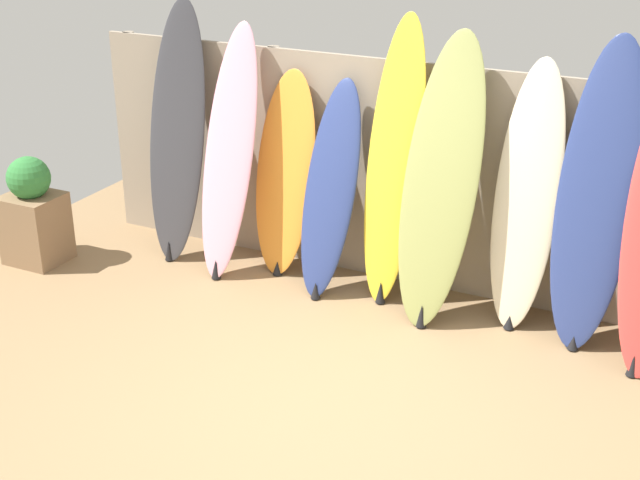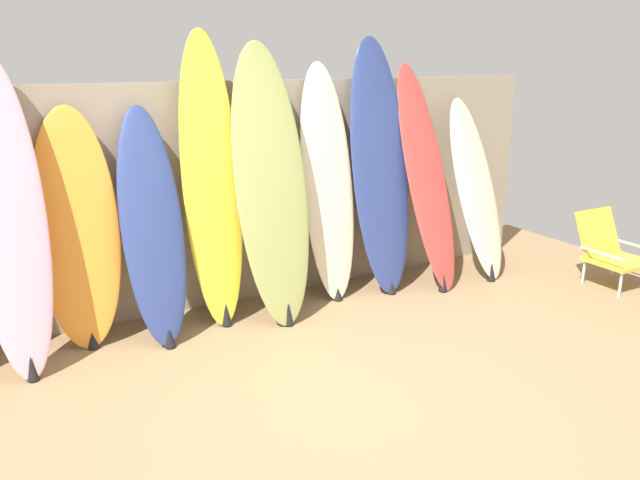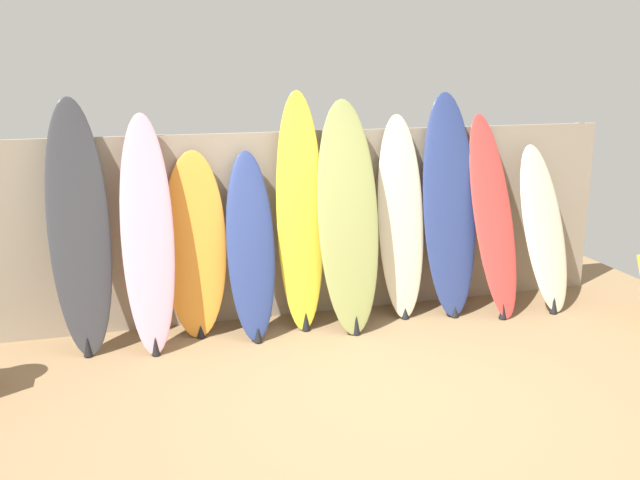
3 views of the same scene
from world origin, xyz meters
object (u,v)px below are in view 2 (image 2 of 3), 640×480
Objects in this scene: surfboard_olive_5 at (271,186)px; surfboard_cream_6 at (328,185)px; surfboard_orange_2 at (77,231)px; surfboard_navy_3 at (152,227)px; surfboard_yellow_4 at (212,184)px; surfboard_navy_7 at (380,168)px; surfboard_red_8 at (427,179)px; surfboard_pink_1 at (9,220)px; surfboard_cream_9 at (476,190)px; beach_chair at (609,248)px.

surfboard_cream_6 is (0.59, 0.17, -0.08)m from surfboard_olive_5.
surfboard_orange_2 is 0.50m from surfboard_navy_3.
surfboard_yellow_4 reaches higher than surfboard_navy_7.
surfboard_orange_2 is 2.89m from surfboard_red_8.
surfboard_orange_2 is 0.99m from surfboard_yellow_4.
surfboard_olive_5 is (0.42, -0.14, -0.03)m from surfboard_yellow_4.
surfboard_yellow_4 is (0.96, -0.06, 0.25)m from surfboard_orange_2.
surfboard_pink_1 is at bearing 179.78° from surfboard_red_8.
surfboard_orange_2 is 1.41m from surfboard_olive_5.
surfboard_red_8 is at bearing 177.47° from surfboard_cream_9.
surfboard_yellow_4 reaches higher than beach_chair.
surfboard_cream_6 is (1.49, 0.11, 0.14)m from surfboard_navy_3.
surfboard_cream_6 is at bearing 4.40° from surfboard_navy_3.
surfboard_navy_7 is 1.03m from surfboard_cream_9.
surfboard_orange_2 reaches higher than beach_chair.
surfboard_red_8 is at bearing -13.21° from surfboard_navy_7.
surfboard_navy_3 is 1.50m from surfboard_cream_6.
surfboard_pink_1 is at bearing -176.68° from surfboard_cream_6.
surfboard_navy_7 reaches higher than surfboard_cream_6.
surfboard_cream_9 is 2.52× the size of beach_chair.
surfboard_cream_6 reaches higher than beach_chair.
surfboard_yellow_4 is 1.12× the size of surfboard_cream_6.
surfboard_olive_5 reaches higher than surfboard_cream_6.
surfboard_cream_6 reaches higher than surfboard_orange_2.
surfboard_olive_5 reaches higher than surfboard_orange_2.
surfboard_navy_3 is at bearing -178.15° from surfboard_navy_7.
surfboard_orange_2 is 0.86× the size of surfboard_cream_6.
surfboard_yellow_4 is 1.93m from surfboard_red_8.
surfboard_olive_5 is 2.07m from surfboard_cream_9.
surfboard_navy_7 is (1.07, 0.12, 0.03)m from surfboard_olive_5.
beach_chair is (0.89, -0.80, -0.48)m from surfboard_cream_9.
surfboard_navy_3 is at bearing -16.93° from surfboard_orange_2.
surfboard_pink_1 is 2.87m from surfboard_navy_7.
surfboard_navy_3 is 0.55m from surfboard_yellow_4.
surfboard_navy_3 is 0.85× the size of surfboard_cream_6.
surfboard_red_8 is (0.43, -0.10, -0.12)m from surfboard_navy_7.
surfboard_navy_7 is (2.45, -0.08, 0.24)m from surfboard_orange_2.
surfboard_red_8 reaches higher than surfboard_cream_9.
surfboard_cream_6 is 1.20× the size of surfboard_cream_9.
surfboard_cream_9 is 1.29m from beach_chair.
surfboard_navy_3 is 0.86× the size of surfboard_red_8.
surfboard_cream_6 is 1.00× the size of surfboard_red_8.
surfboard_cream_9 is at bearing -1.18° from surfboard_navy_3.
surfboard_olive_5 is (0.90, -0.05, 0.22)m from surfboard_navy_3.
surfboard_navy_7 is at bearing 138.21° from beach_chair.
surfboard_olive_5 reaches higher than beach_chair.
surfboard_navy_7 reaches higher than surfboard_navy_3.
surfboard_yellow_4 is at bearing 4.54° from surfboard_pink_1.
beach_chair is (4.74, -0.84, -0.67)m from surfboard_pink_1.
surfboard_red_8 is (1.50, 0.02, -0.09)m from surfboard_olive_5.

